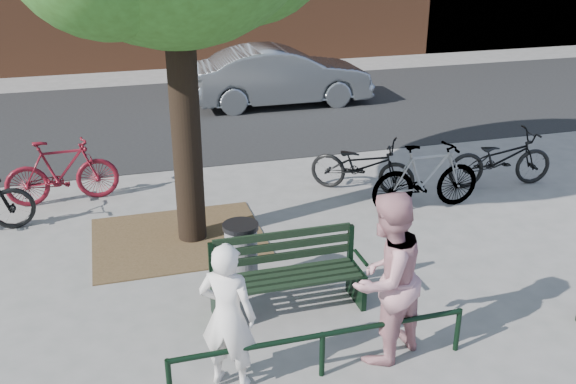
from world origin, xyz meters
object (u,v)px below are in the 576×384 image
object	(u,v)px
park_bench	(287,272)
bicycle_c	(362,166)
person_right	(386,278)
parked_car	(281,76)
person_left	(228,316)
litter_bin	(241,257)

from	to	relation	value
park_bench	bicycle_c	distance (m)	3.75
person_right	parked_car	distance (m)	10.12
person_left	litter_bin	size ratio (longest dim) A/B	1.73
person_right	litter_bin	world-z (taller)	person_right
person_left	litter_bin	xyz separation A→B (m)	(0.49, 1.68, -0.32)
park_bench	person_right	world-z (taller)	person_right
person_left	person_right	bearing A→B (deg)	-148.32
person_right	person_left	bearing A→B (deg)	-27.90
bicycle_c	person_left	bearing A→B (deg)	-179.52
litter_bin	parked_car	size ratio (longest dim) A/B	0.20
person_left	parked_car	xyz separation A→B (m)	(3.28, 9.98, -0.05)
litter_bin	bicycle_c	world-z (taller)	bicycle_c
park_bench	litter_bin	bearing A→B (deg)	126.74
park_bench	litter_bin	world-z (taller)	park_bench
park_bench	person_right	distance (m)	1.40
person_left	bicycle_c	bearing A→B (deg)	-94.72
park_bench	person_right	size ratio (longest dim) A/B	0.95
park_bench	bicycle_c	xyz separation A→B (m)	(2.18, 3.05, -0.01)
litter_bin	person_left	bearing A→B (deg)	-106.21
person_right	bicycle_c	size ratio (longest dim) A/B	1.03
person_left	litter_bin	distance (m)	1.78
park_bench	bicycle_c	world-z (taller)	park_bench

